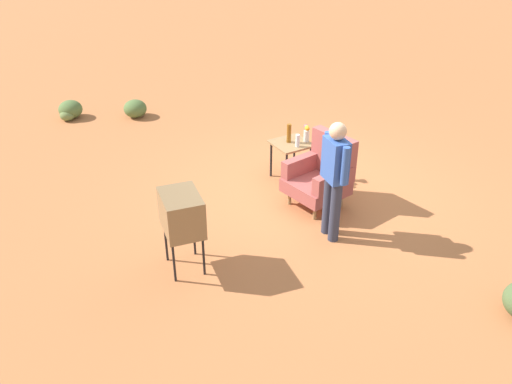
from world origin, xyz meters
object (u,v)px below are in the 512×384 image
side_table (291,148)px  person_standing (334,174)px  tv_on_stand (182,213)px  bottle_tall_amber (289,133)px  bottle_short_clear (298,141)px  flower_vase (307,133)px  armchair (322,174)px

side_table → person_standing: person_standing is taller
tv_on_stand → side_table: bearing=118.3°
tv_on_stand → bottle_tall_amber: bearing=119.2°
bottle_tall_amber → bottle_short_clear: (0.21, 0.02, -0.05)m
flower_vase → armchair: bearing=-19.4°
side_table → bottle_short_clear: size_ratio=3.15×
person_standing → flower_vase: 1.71m
tv_on_stand → bottle_short_clear: tv_on_stand is taller
person_standing → bottle_short_clear: (-1.47, 0.44, -0.21)m
armchair → person_standing: person_standing is taller
tv_on_stand → flower_vase: tv_on_stand is taller
armchair → bottle_short_clear: 0.75m
flower_vase → person_standing: bearing=-23.4°
armchair → bottle_tall_amber: armchair is taller
tv_on_stand → armchair: bearing=99.9°
person_standing → flower_vase: size_ratio=6.19×
bottle_short_clear → flower_vase: 0.26m
bottle_tall_amber → flower_vase: bearing=66.6°
armchair → person_standing: size_ratio=0.65×
flower_vase → tv_on_stand: bearing=-65.2°
person_standing → bottle_tall_amber: size_ratio=5.47×
armchair → flower_vase: bearing=160.6°
bottle_short_clear → flower_vase: (-0.10, 0.23, 0.05)m
bottle_tall_amber → bottle_short_clear: bearing=6.2°
armchair → bottle_short_clear: bearing=175.8°
tv_on_stand → bottle_tall_amber: (-1.33, 2.38, -0.00)m
armchair → bottle_tall_amber: size_ratio=3.53×
side_table → tv_on_stand: tv_on_stand is taller
tv_on_stand → flower_vase: bearing=114.8°
bottle_tall_amber → tv_on_stand: bearing=-60.8°
flower_vase → side_table: bearing=-106.8°
bottle_short_clear → flower_vase: bearing=112.5°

